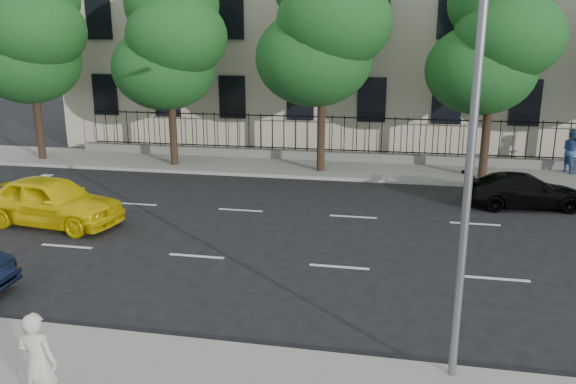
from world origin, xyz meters
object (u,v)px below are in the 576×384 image
(street_light, at_px, (472,84))
(yellow_taxi, at_px, (51,201))
(woman_near, at_px, (38,363))
(black_sedan, at_px, (524,191))

(street_light, relative_size, yellow_taxi, 1.69)
(woman_near, bearing_deg, street_light, -157.54)
(street_light, relative_size, woman_near, 4.75)
(black_sedan, height_order, woman_near, woman_near)
(black_sedan, xyz_separation_m, woman_near, (-9.87, -13.97, 0.38))
(yellow_taxi, xyz_separation_m, black_sedan, (15.49, 5.12, -0.19))
(yellow_taxi, distance_m, woman_near, 10.49)
(black_sedan, distance_m, woman_near, 17.11)
(yellow_taxi, bearing_deg, street_light, -109.01)
(street_light, xyz_separation_m, woman_near, (-6.44, -2.83, -4.15))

